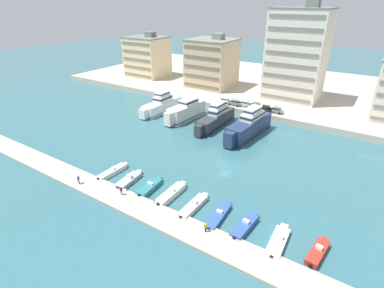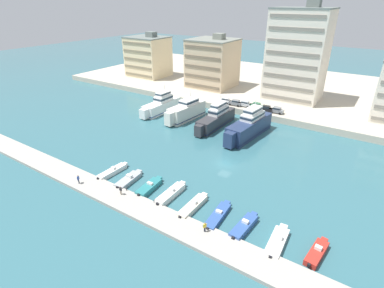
% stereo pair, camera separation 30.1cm
% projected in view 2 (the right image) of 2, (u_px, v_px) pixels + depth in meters
% --- Properties ---
extents(ground_plane, '(400.00, 400.00, 0.00)m').
position_uv_depth(ground_plane, '(225.00, 164.00, 63.78)').
color(ground_plane, '#336670').
extents(quay_promenade, '(180.00, 70.00, 1.86)m').
position_uv_depth(quay_promenade, '(306.00, 91.00, 111.13)').
color(quay_promenade, '#BCB29E').
rests_on(quay_promenade, ground).
extents(pier_dock, '(120.00, 5.01, 0.60)m').
position_uv_depth(pier_dock, '(161.00, 218.00, 47.43)').
color(pier_dock, '#A8A399').
rests_on(pier_dock, ground).
extents(yacht_white_far_left, '(4.27, 16.55, 7.96)m').
position_uv_depth(yacht_white_far_left, '(161.00, 105.00, 91.96)').
color(yacht_white_far_left, white).
rests_on(yacht_white_far_left, ground).
extents(yacht_ivory_left, '(5.14, 15.98, 7.55)m').
position_uv_depth(yacht_ivory_left, '(186.00, 111.00, 86.27)').
color(yacht_ivory_left, silver).
rests_on(yacht_ivory_left, ground).
extents(yacht_charcoal_mid_left, '(3.67, 18.29, 8.18)m').
position_uv_depth(yacht_charcoal_mid_left, '(216.00, 118.00, 81.48)').
color(yacht_charcoal_mid_left, '#333338').
rests_on(yacht_charcoal_mid_left, ground).
extents(yacht_navy_center_left, '(5.72, 19.70, 9.03)m').
position_uv_depth(yacht_navy_center_left, '(249.00, 126.00, 75.53)').
color(yacht_navy_center_left, navy).
rests_on(yacht_navy_center_left, ground).
extents(motorboat_white_far_left, '(1.69, 7.61, 1.38)m').
position_uv_depth(motorboat_white_far_left, '(112.00, 172.00, 59.93)').
color(motorboat_white_far_left, white).
rests_on(motorboat_white_far_left, ground).
extents(motorboat_grey_left, '(2.71, 7.15, 1.43)m').
position_uv_depth(motorboat_grey_left, '(129.00, 180.00, 57.30)').
color(motorboat_grey_left, '#9EA3A8').
rests_on(motorboat_grey_left, ground).
extents(motorboat_teal_mid_left, '(2.45, 6.92, 1.35)m').
position_uv_depth(motorboat_teal_mid_left, '(149.00, 187.00, 54.99)').
color(motorboat_teal_mid_left, teal).
rests_on(motorboat_teal_mid_left, ground).
extents(motorboat_white_center_left, '(1.90, 8.03, 1.57)m').
position_uv_depth(motorboat_white_center_left, '(171.00, 194.00, 52.98)').
color(motorboat_white_center_left, white).
rests_on(motorboat_white_center_left, ground).
extents(motorboat_cream_center, '(1.78, 7.90, 1.39)m').
position_uv_depth(motorboat_cream_center, '(193.00, 206.00, 50.00)').
color(motorboat_cream_center, beige).
rests_on(motorboat_cream_center, ground).
extents(motorboat_blue_center_right, '(2.33, 8.04, 1.16)m').
position_uv_depth(motorboat_blue_center_right, '(218.00, 216.00, 47.87)').
color(motorboat_blue_center_right, '#33569E').
rests_on(motorboat_blue_center_right, ground).
extents(motorboat_blue_mid_right, '(2.16, 7.23, 1.48)m').
position_uv_depth(motorboat_blue_mid_right, '(244.00, 226.00, 45.46)').
color(motorboat_blue_mid_right, '#33569E').
rests_on(motorboat_blue_mid_right, ground).
extents(motorboat_white_right, '(2.46, 7.57, 1.38)m').
position_uv_depth(motorboat_white_right, '(277.00, 242.00, 42.71)').
color(motorboat_white_right, white).
rests_on(motorboat_white_right, ground).
extents(motorboat_red_far_right, '(2.24, 6.40, 1.44)m').
position_uv_depth(motorboat_red_far_right, '(317.00, 253.00, 40.79)').
color(motorboat_red_far_right, red).
rests_on(motorboat_red_far_right, ground).
extents(car_white_far_left, '(4.12, 1.96, 1.80)m').
position_uv_depth(car_white_far_left, '(225.00, 100.00, 94.27)').
color(car_white_far_left, white).
rests_on(car_white_far_left, quay_promenade).
extents(car_grey_left, '(4.14, 2.00, 1.80)m').
position_uv_depth(car_grey_left, '(235.00, 102.00, 92.31)').
color(car_grey_left, slate).
rests_on(car_grey_left, quay_promenade).
extents(car_silver_mid_left, '(4.14, 1.99, 1.80)m').
position_uv_depth(car_silver_mid_left, '(245.00, 104.00, 91.36)').
color(car_silver_mid_left, '#B7BCC1').
rests_on(car_silver_mid_left, quay_promenade).
extents(car_green_center_left, '(4.18, 2.08, 1.80)m').
position_uv_depth(car_green_center_left, '(256.00, 106.00, 89.70)').
color(car_green_center_left, '#2D6642').
rests_on(car_green_center_left, quay_promenade).
extents(car_black_center, '(4.21, 2.15, 1.80)m').
position_uv_depth(car_black_center, '(266.00, 108.00, 87.30)').
color(car_black_center, black).
rests_on(car_black_center, quay_promenade).
extents(car_grey_center_right, '(4.11, 1.94, 1.80)m').
position_uv_depth(car_grey_center_right, '(277.00, 110.00, 86.17)').
color(car_grey_center_right, slate).
rests_on(car_grey_center_right, quay_promenade).
extents(apartment_block_far_left, '(15.95, 13.59, 17.91)m').
position_uv_depth(apartment_block_far_left, '(148.00, 56.00, 125.41)').
color(apartment_block_far_left, beige).
rests_on(apartment_block_far_left, quay_promenade).
extents(apartment_block_left, '(15.87, 15.18, 18.99)m').
position_uv_depth(apartment_block_left, '(213.00, 63.00, 109.78)').
color(apartment_block_left, '#C6AD89').
rests_on(apartment_block_left, quay_promenade).
extents(apartment_block_mid_left, '(17.34, 13.15, 29.59)m').
position_uv_depth(apartment_block_mid_left, '(297.00, 55.00, 93.40)').
color(apartment_block_mid_left, silver).
rests_on(apartment_block_mid_left, quay_promenade).
extents(pedestrian_near_edge, '(0.67, 0.28, 1.73)m').
position_uv_depth(pedestrian_near_edge, '(121.00, 190.00, 52.28)').
color(pedestrian_near_edge, '#7A6B56').
rests_on(pedestrian_near_edge, pier_dock).
extents(pedestrian_mid_deck, '(0.46, 0.58, 1.75)m').
position_uv_depth(pedestrian_mid_deck, '(78.00, 179.00, 55.45)').
color(pedestrian_mid_deck, '#282D3D').
rests_on(pedestrian_mid_deck, pier_dock).
extents(pedestrian_far_side, '(0.37, 0.60, 1.64)m').
position_uv_depth(pedestrian_far_side, '(205.00, 226.00, 43.91)').
color(pedestrian_far_side, '#282D3D').
rests_on(pedestrian_far_side, pier_dock).
extents(bollard_west, '(0.20, 0.20, 0.61)m').
position_uv_depth(bollard_west, '(126.00, 189.00, 53.73)').
color(bollard_west, '#2D2D33').
rests_on(bollard_west, pier_dock).
extents(bollard_west_mid, '(0.20, 0.20, 0.61)m').
position_uv_depth(bollard_west_mid, '(154.00, 201.00, 50.50)').
color(bollard_west_mid, '#2D2D33').
rests_on(bollard_west_mid, pier_dock).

